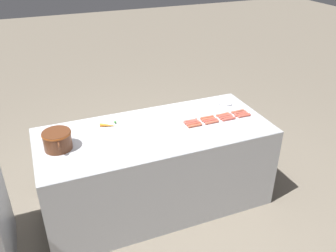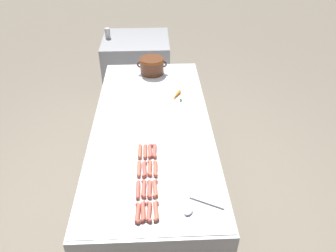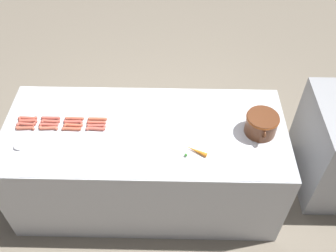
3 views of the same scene
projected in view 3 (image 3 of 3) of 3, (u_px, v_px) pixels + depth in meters
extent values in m
plane|color=#756B5B|center=(149.00, 191.00, 3.52)|extent=(20.00, 20.00, 0.00)
cube|color=#ADAFB5|center=(147.00, 163.00, 3.20)|extent=(0.96, 2.22, 0.87)
cube|color=silver|center=(144.00, 129.00, 2.88)|extent=(0.94, 2.17, 0.00)
cylinder|color=#BE5241|center=(28.00, 118.00, 2.94)|extent=(0.03, 0.13, 0.03)
sphere|color=#BE5241|center=(20.00, 118.00, 2.94)|extent=(0.03, 0.03, 0.03)
sphere|color=#BE5241|center=(36.00, 118.00, 2.94)|extent=(0.03, 0.03, 0.03)
cylinder|color=#BF5144|center=(51.00, 118.00, 2.94)|extent=(0.03, 0.13, 0.03)
sphere|color=#BF5144|center=(43.00, 118.00, 2.94)|extent=(0.03, 0.03, 0.03)
sphere|color=#BF5144|center=(59.00, 118.00, 2.94)|extent=(0.03, 0.03, 0.03)
cylinder|color=#BB5842|center=(74.00, 118.00, 2.94)|extent=(0.03, 0.13, 0.03)
sphere|color=#BB5842|center=(66.00, 118.00, 2.94)|extent=(0.03, 0.03, 0.03)
sphere|color=#BB5842|center=(83.00, 118.00, 2.94)|extent=(0.03, 0.03, 0.03)
cylinder|color=#B2583D|center=(97.00, 119.00, 2.94)|extent=(0.03, 0.13, 0.03)
sphere|color=#B2583D|center=(89.00, 119.00, 2.94)|extent=(0.03, 0.03, 0.03)
sphere|color=#B2583D|center=(106.00, 119.00, 2.94)|extent=(0.03, 0.03, 0.03)
cylinder|color=#B75242|center=(28.00, 121.00, 2.92)|extent=(0.03, 0.13, 0.03)
sphere|color=#B75242|center=(20.00, 120.00, 2.93)|extent=(0.03, 0.03, 0.03)
sphere|color=#B75242|center=(36.00, 121.00, 2.92)|extent=(0.03, 0.03, 0.03)
cylinder|color=#B25344|center=(50.00, 121.00, 2.92)|extent=(0.03, 0.13, 0.03)
sphere|color=#B25344|center=(42.00, 122.00, 2.92)|extent=(0.03, 0.03, 0.03)
sphere|color=#B25344|center=(59.00, 121.00, 2.92)|extent=(0.03, 0.03, 0.03)
cylinder|color=#BF4F43|center=(73.00, 122.00, 2.92)|extent=(0.03, 0.13, 0.03)
sphere|color=#BF4F43|center=(65.00, 121.00, 2.92)|extent=(0.03, 0.03, 0.03)
sphere|color=#BF4F43|center=(81.00, 122.00, 2.91)|extent=(0.03, 0.03, 0.03)
cylinder|color=#BE513F|center=(96.00, 122.00, 2.91)|extent=(0.03, 0.13, 0.03)
sphere|color=#BE513F|center=(88.00, 122.00, 2.91)|extent=(0.03, 0.03, 0.03)
sphere|color=#BE513F|center=(105.00, 123.00, 2.91)|extent=(0.03, 0.03, 0.03)
cylinder|color=#B45243|center=(26.00, 124.00, 2.90)|extent=(0.04, 0.13, 0.03)
sphere|color=#B45243|center=(18.00, 125.00, 2.90)|extent=(0.03, 0.03, 0.03)
sphere|color=#B45243|center=(34.00, 124.00, 2.90)|extent=(0.03, 0.03, 0.03)
cylinder|color=#B25144|center=(49.00, 125.00, 2.89)|extent=(0.03, 0.13, 0.03)
sphere|color=#B25144|center=(40.00, 125.00, 2.89)|extent=(0.03, 0.03, 0.03)
sphere|color=#B25144|center=(57.00, 125.00, 2.90)|extent=(0.03, 0.03, 0.03)
cylinder|color=#BE5840|center=(73.00, 125.00, 2.89)|extent=(0.03, 0.13, 0.03)
sphere|color=#BE5840|center=(65.00, 125.00, 2.89)|extent=(0.03, 0.03, 0.03)
sphere|color=#BE5840|center=(81.00, 125.00, 2.89)|extent=(0.03, 0.03, 0.03)
cylinder|color=#B15044|center=(96.00, 126.00, 2.89)|extent=(0.03, 0.13, 0.03)
sphere|color=#B15044|center=(88.00, 125.00, 2.89)|extent=(0.03, 0.03, 0.03)
sphere|color=#B15044|center=(104.00, 126.00, 2.88)|extent=(0.03, 0.03, 0.03)
cylinder|color=#B45842|center=(25.00, 128.00, 2.87)|extent=(0.04, 0.13, 0.03)
sphere|color=#B45842|center=(17.00, 127.00, 2.87)|extent=(0.03, 0.03, 0.03)
sphere|color=#B45842|center=(33.00, 129.00, 2.87)|extent=(0.03, 0.03, 0.03)
cylinder|color=#BD5C45|center=(48.00, 128.00, 2.87)|extent=(0.04, 0.13, 0.03)
sphere|color=#BD5C45|center=(40.00, 127.00, 2.87)|extent=(0.03, 0.03, 0.03)
sphere|color=#BD5C45|center=(56.00, 129.00, 2.87)|extent=(0.03, 0.03, 0.03)
cylinder|color=#BE583F|center=(71.00, 129.00, 2.86)|extent=(0.03, 0.13, 0.03)
sphere|color=#BE583F|center=(63.00, 129.00, 2.86)|extent=(0.03, 0.03, 0.03)
sphere|color=#BE583F|center=(80.00, 129.00, 2.87)|extent=(0.03, 0.03, 0.03)
cylinder|color=#B85547|center=(95.00, 129.00, 2.87)|extent=(0.03, 0.13, 0.03)
sphere|color=#B85547|center=(87.00, 129.00, 2.86)|extent=(0.03, 0.03, 0.03)
sphere|color=#B85547|center=(104.00, 129.00, 2.87)|extent=(0.03, 0.03, 0.03)
cylinder|color=#562D19|center=(261.00, 124.00, 2.80)|extent=(0.24, 0.24, 0.16)
torus|color=brown|center=(263.00, 118.00, 2.75)|extent=(0.25, 0.25, 0.03)
torus|color=#562D19|center=(259.00, 111.00, 2.87)|extent=(0.07, 0.02, 0.07)
torus|color=#562D19|center=(264.00, 134.00, 2.71)|extent=(0.07, 0.02, 0.07)
cylinder|color=#B7B7BC|center=(21.00, 160.00, 2.67)|extent=(0.20, 0.11, 0.01)
ellipsoid|color=#B7B7BC|center=(17.00, 147.00, 2.74)|extent=(0.08, 0.09, 0.02)
cone|color=orange|center=(196.00, 151.00, 2.71)|extent=(0.11, 0.16, 0.03)
sphere|color=#387F2D|center=(186.00, 155.00, 2.69)|extent=(0.02, 0.02, 0.02)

